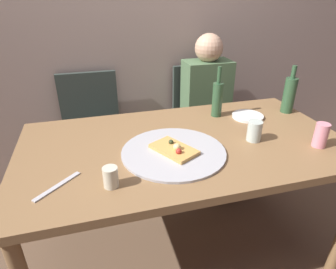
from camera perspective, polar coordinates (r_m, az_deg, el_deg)
The scene contains 15 objects.
ground_plane at distance 1.96m, azimuth 2.76°, elevation -21.24°, with size 8.00×8.00×0.00m, color brown.
back_wall at distance 2.35m, azimuth -5.31°, elevation 23.00°, with size 6.00×0.10×2.60m, color gray.
dining_table at distance 1.52m, azimuth 3.32°, elevation -3.88°, with size 1.66×0.91×0.76m.
pizza_tray at distance 1.38m, azimuth 1.12°, elevation -3.45°, with size 0.50×0.50×0.01m, color #ADADB2.
pizza_slice_last at distance 1.37m, azimuth 1.25°, elevation -2.89°, with size 0.22×0.26×0.05m.
wine_bottle at distance 1.77m, azimuth 9.73°, elevation 7.08°, with size 0.06×0.06×0.30m.
beer_bottle at distance 1.95m, azimuth 22.85°, elevation 7.33°, with size 0.07×0.07×0.29m.
tumbler_near at distance 1.16m, azimuth -11.27°, elevation -8.25°, with size 0.06×0.06×0.09m, color beige.
tumbler_far at distance 1.53m, azimuth 16.71°, elevation 0.66°, with size 0.07×0.07×0.10m, color #B7C6BC.
soda_can at distance 1.60m, azimuth 27.98°, elevation -0.11°, with size 0.07×0.07×0.12m, color pink.
plate_stack at distance 1.82m, azimuth 15.47°, elevation 3.51°, with size 0.19×0.19×0.02m, color white.
table_knife at distance 1.24m, azimuth -20.99°, elevation -9.50°, with size 0.22×0.02×0.01m, color #B7B7BC.
chair_left at distance 2.29m, azimuth -14.77°, elevation 1.64°, with size 0.44×0.44×0.90m.
chair_right at distance 2.45m, azimuth 6.73°, elevation 4.10°, with size 0.44×0.44×0.90m.
guest_in_sweater at distance 2.27m, azimuth 8.31°, elevation 5.63°, with size 0.36×0.56×1.17m.
Camera 1 is at (-0.43, -1.23, 1.46)m, focal length 30.84 mm.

